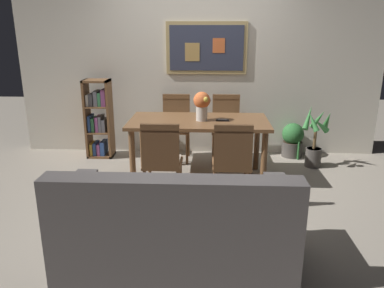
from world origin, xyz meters
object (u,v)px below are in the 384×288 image
dining_table (199,127)px  dining_chair_near_right (232,158)px  dining_chair_near_left (162,157)px  flower_vase (202,104)px  dining_chair_far_left (176,122)px  dining_chair_far_right (226,122)px  potted_ivy (293,140)px  potted_palm (315,141)px  bookshelf (99,120)px  tv_remote (222,120)px  leather_couch (176,229)px

dining_table → dining_chair_near_right: (0.36, -0.78, -0.11)m
dining_chair_near_left → flower_vase: flower_vase is taller
dining_chair_far_left → dining_chair_far_right: same height
dining_chair_near_right → potted_ivy: (0.97, 1.67, -0.29)m
dining_chair_far_left → potted_palm: bearing=-8.0°
dining_chair_far_left → dining_chair_near_left: size_ratio=1.00×
dining_table → bookshelf: bearing=152.0°
bookshelf → potted_ivy: bookshelf is taller
dining_chair_near_right → flower_vase: bearing=113.4°
bookshelf → tv_remote: bearing=-25.2°
leather_couch → tv_remote: size_ratio=11.38×
dining_chair_near_left → flower_vase: bearing=62.5°
dining_table → flower_vase: size_ratio=4.84×
bookshelf → potted_ivy: (2.79, 0.12, -0.30)m
dining_chair_far_left → dining_table: bearing=-65.1°
dining_chair_near_right → tv_remote: bearing=96.3°
potted_ivy → leather_couch: bearing=-118.2°
dining_chair_far_right → dining_chair_near_left: 1.68m
dining_chair_near_left → potted_ivy: 2.40m
dining_chair_near_left → bookshelf: size_ratio=0.82×
dining_chair_near_right → flower_vase: flower_vase is taller
dining_table → leather_couch: leather_couch is taller
dining_chair_far_right → potted_ivy: size_ratio=1.68×
dining_chair_near_right → leather_couch: dining_chair_near_right is taller
flower_vase → leather_couch: bearing=-95.1°
dining_table → dining_chair_far_left: dining_chair_far_left is taller
dining_table → potted_palm: (1.54, 0.47, -0.29)m
dining_chair_near_right → potted_ivy: dining_chair_near_right is taller
dining_chair_near_right → dining_chair_far_right: 1.52m
bookshelf → potted_ivy: 2.81m
dining_chair_far_left → tv_remote: (0.62, -0.78, 0.22)m
dining_chair_near_left → potted_palm: (1.90, 1.25, -0.18)m
leather_couch → bookshelf: size_ratio=1.61×
potted_ivy → dining_chair_far_right: bearing=-171.3°
flower_vase → tv_remote: 0.31m
dining_chair_far_right → dining_chair_near_left: same height
dining_chair_far_left → potted_ivy: (1.68, 0.16, -0.29)m
dining_chair_near_right → dining_chair_near_left: (-0.72, -0.00, 0.00)m
dining_chair_near_left → dining_chair_far_left: bearing=89.4°
tv_remote → leather_couch: bearing=-102.8°
dining_chair_far_right → bookshelf: bearing=179.0°
potted_palm → flower_vase: bearing=-161.7°
dining_chair_far_left → dining_chair_far_right: (0.70, 0.01, 0.00)m
dining_table → bookshelf: 1.65m
dining_chair_far_left → leather_couch: (0.22, -2.57, -0.22)m
potted_palm → tv_remote: 1.42m
dining_chair_far_right → potted_palm: (1.18, -0.27, -0.18)m
dining_chair_near_right → potted_ivy: 1.96m
bookshelf → potted_palm: size_ratio=1.35×
dining_chair_near_right → leather_couch: 1.18m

